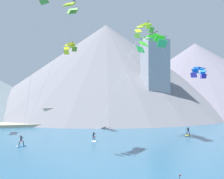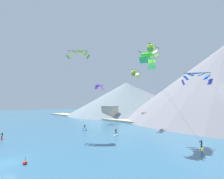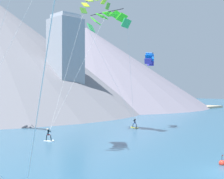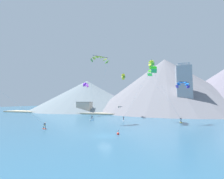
% 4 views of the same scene
% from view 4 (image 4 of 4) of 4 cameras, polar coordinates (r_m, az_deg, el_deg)
% --- Properties ---
extents(ground_plane, '(400.00, 400.00, 0.00)m').
position_cam_4_polar(ground_plane, '(31.35, -2.69, -17.12)').
color(ground_plane, '#2D5B7A').
extents(kitesurfer_near_lead, '(0.59, 1.76, 1.77)m').
position_cam_4_polar(kitesurfer_near_lead, '(54.96, 24.76, -10.80)').
color(kitesurfer_near_lead, yellow).
rests_on(kitesurfer_near_lead, ground).
extents(kitesurfer_near_trail, '(1.46, 1.56, 1.82)m').
position_cam_4_polar(kitesurfer_near_trail, '(56.53, -7.81, -10.97)').
color(kitesurfer_near_trail, '#337FDB').
rests_on(kitesurfer_near_trail, ground).
extents(kitesurfer_mid_center, '(1.77, 0.98, 1.69)m').
position_cam_4_polar(kitesurfer_mid_center, '(42.18, -24.40, -12.86)').
color(kitesurfer_mid_center, '#E54C33').
rests_on(kitesurfer_mid_center, ground).
extents(kitesurfer_far_left, '(0.77, 1.79, 1.79)m').
position_cam_4_polar(kitesurfer_far_left, '(53.97, 4.38, -11.31)').
color(kitesurfer_far_left, white).
rests_on(kitesurfer_far_left, ground).
extents(parafoil_kite_near_lead, '(10.26, 7.21, 17.26)m').
position_cam_4_polar(parafoil_kite_near_lead, '(52.86, 15.10, 7.16)').
color(parafoil_kite_near_lead, '#33BB5C').
extents(parafoil_kite_near_trail, '(8.13, 8.90, 20.30)m').
position_cam_4_polar(parafoil_kite_near_trail, '(50.27, -4.77, 11.42)').
color(parafoil_kite_near_trail, '#498E33').
extents(parafoil_kite_far_left, '(10.87, 5.45, 20.04)m').
position_cam_4_polar(parafoil_kite_far_left, '(56.13, 14.55, 9.41)').
color(parafoil_kite_far_left, '#559938').
extents(parafoil_kite_distant_high_outer, '(1.82, 4.75, 2.06)m').
position_cam_4_polar(parafoil_kite_distant_high_outer, '(74.59, -10.01, 1.91)').
color(parafoil_kite_distant_high_outer, '#C047C5').
extents(parafoil_kite_distant_low_drift, '(2.71, 5.53, 2.26)m').
position_cam_4_polar(parafoil_kite_distant_low_drift, '(68.68, 4.28, 5.17)').
color(parafoil_kite_distant_low_drift, olive).
extents(parafoil_kite_distant_mid_solo, '(4.39, 3.49, 2.04)m').
position_cam_4_polar(parafoil_kite_distant_mid_solo, '(51.82, 25.36, 1.90)').
color(parafoil_kite_distant_mid_solo, '#3E35AD').
extents(race_marker_buoy, '(0.56, 0.56, 1.02)m').
position_cam_4_polar(race_marker_buoy, '(32.22, 2.30, -16.50)').
color(race_marker_buoy, red).
rests_on(race_marker_buoy, ground).
extents(shoreline_strip, '(180.00, 10.00, 0.70)m').
position_cam_4_polar(shoreline_strip, '(79.79, 10.28, -9.27)').
color(shoreline_strip, tan).
rests_on(shoreline_strip, ground).
extents(shore_building_harbour_front, '(7.67, 6.82, 6.40)m').
position_cam_4_polar(shore_building_harbour_front, '(83.53, 11.59, -7.08)').
color(shore_building_harbour_front, '#B7AD9E').
rests_on(shore_building_harbour_front, ground).
extents(shore_building_promenade_mid, '(5.69, 6.37, 6.88)m').
position_cam_4_polar(shore_building_promenade_mid, '(84.07, 28.36, -6.43)').
color(shore_building_promenade_mid, silver).
rests_on(shore_building_promenade_mid, ground).
extents(shore_building_quay_east, '(9.09, 4.41, 6.82)m').
position_cam_4_polar(shore_building_quay_east, '(91.18, -10.50, -6.76)').
color(shore_building_quay_east, '#B7AD9E').
rests_on(shore_building_quay_east, ground).
extents(shore_building_quay_west, '(6.44, 5.04, 4.41)m').
position_cam_4_polar(shore_building_quay_west, '(82.72, 4.87, -7.87)').
color(shore_building_quay_west, silver).
rests_on(shore_building_quay_west, ground).
extents(highrise_tower, '(7.00, 7.00, 25.86)m').
position_cam_4_polar(highrise_tower, '(83.02, 25.68, -0.15)').
color(highrise_tower, '#999EA8').
rests_on(highrise_tower, ground).
extents(mountain_peak_west_ridge, '(93.81, 93.81, 22.11)m').
position_cam_4_polar(mountain_peak_west_ridge, '(145.03, -6.96, -3.03)').
color(mountain_peak_west_ridge, slate).
rests_on(mountain_peak_west_ridge, ground).
extents(mountain_peak_central_summit, '(107.27, 107.27, 39.38)m').
position_cam_4_polar(mountain_peak_central_summit, '(120.24, 19.60, 1.70)').
color(mountain_peak_central_summit, slate).
rests_on(mountain_peak_central_summit, ground).
extents(mountain_peak_far_spur, '(87.25, 87.25, 24.60)m').
position_cam_4_polar(mountain_peak_far_spur, '(128.08, -9.55, -2.21)').
color(mountain_peak_far_spur, slate).
rests_on(mountain_peak_far_spur, ground).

